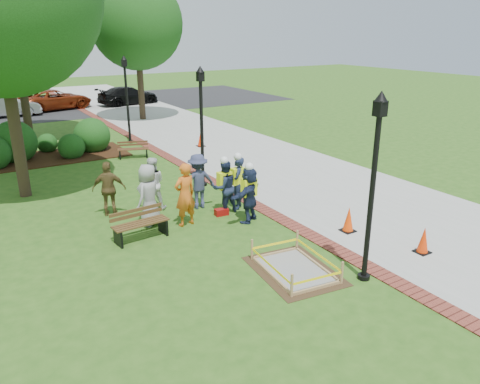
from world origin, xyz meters
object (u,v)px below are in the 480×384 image
lamp_near (374,175)px  bench_near (141,230)px  cone_front (423,241)px  hivis_worker_a (249,192)px  hivis_worker_c (224,185)px  wet_concrete_pad (295,262)px  hivis_worker_b (238,181)px

lamp_near → bench_near: bearing=127.1°
cone_front → lamp_near: bearing=-176.0°
hivis_worker_a → bench_near: bearing=171.9°
hivis_worker_c → bench_near: bearing=-170.3°
cone_front → bench_near: bearing=141.8°
wet_concrete_pad → hivis_worker_b: size_ratio=1.36×
cone_front → lamp_near: 3.09m
bench_near → hivis_worker_a: size_ratio=0.87×
bench_near → hivis_worker_c: 3.01m
wet_concrete_pad → cone_front: bearing=-15.9°
wet_concrete_pad → lamp_near: 2.75m
lamp_near → hivis_worker_c: bearing=97.4°
lamp_near → hivis_worker_a: 4.57m
wet_concrete_pad → hivis_worker_c: hivis_worker_c is taller
bench_near → lamp_near: size_ratio=0.37×
cone_front → hivis_worker_a: (-2.63, 4.12, 0.56)m
cone_front → hivis_worker_a: size_ratio=0.39×
wet_concrete_pad → cone_front: cone_front is taller
cone_front → hivis_worker_b: bearing=114.3°
cone_front → lamp_near: (-2.23, -0.16, 2.14)m
cone_front → hivis_worker_b: 5.74m
wet_concrete_pad → hivis_worker_b: bearing=76.5°
hivis_worker_b → hivis_worker_c: 0.58m
bench_near → hivis_worker_c: (2.90, 0.50, 0.64)m
cone_front → hivis_worker_b: hivis_worker_b is taller
wet_concrete_pad → hivis_worker_a: 3.31m
bench_near → lamp_near: bearing=-52.9°
hivis_worker_b → hivis_worker_c: (-0.56, -0.14, -0.01)m
hivis_worker_a → lamp_near: bearing=-84.7°
lamp_near → hivis_worker_b: 5.59m
lamp_near → hivis_worker_a: bearing=95.3°
hivis_worker_a → hivis_worker_c: 0.99m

